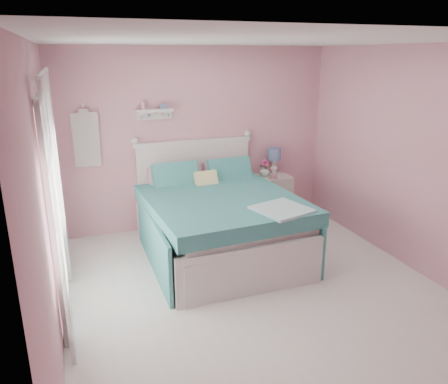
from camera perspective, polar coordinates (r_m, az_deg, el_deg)
floor at (r=4.88m, az=4.53°, el=-13.11°), size 4.50×4.50×0.00m
room_shell at (r=4.29m, az=5.03°, el=5.39°), size 4.50×4.50×4.50m
bed at (r=5.61m, az=-0.80°, el=-3.97°), size 1.87×2.29×1.30m
nightstand at (r=6.82m, az=6.34°, el=-0.73°), size 0.49×0.48×0.70m
table_lamp at (r=6.76m, az=6.59°, el=4.69°), size 0.20×0.20×0.41m
vase at (r=6.68m, az=5.32°, el=2.77°), size 0.19×0.19×0.16m
teacup at (r=6.57m, az=6.52°, el=2.08°), size 0.11×0.11×0.07m
roses at (r=6.65m, az=5.34°, el=3.74°), size 0.14×0.11×0.12m
wall_shelf at (r=6.15m, az=-9.13°, el=10.36°), size 0.50×0.15×0.25m
hanging_dress at (r=6.09m, az=-17.56°, el=6.50°), size 0.34×0.03×0.72m
french_door at (r=4.44m, az=-21.33°, el=-2.22°), size 0.04×1.32×2.16m
curtain_near at (r=3.70m, az=-20.85°, el=-4.30°), size 0.04×0.40×2.32m
curtain_far at (r=5.12m, az=-20.83°, el=1.64°), size 0.04×0.40×2.32m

